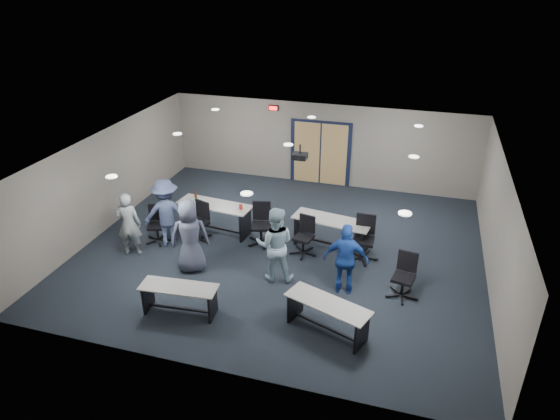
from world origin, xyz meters
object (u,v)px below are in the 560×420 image
(chair_loose_right, at_px, (404,277))
(chair_loose_left, at_px, (157,225))
(chair_back_b, at_px, (261,225))
(chair_back_d, at_px, (364,239))
(person_gray, at_px, (129,224))
(person_back, at_px, (166,213))
(person_lightblue, at_px, (275,245))
(table_front_left, at_px, (179,295))
(person_plaid, at_px, (190,236))
(table_front_right, at_px, (327,312))
(chair_back_c, at_px, (303,236))
(chair_back_a, at_px, (198,222))
(person_navy, at_px, (346,259))
(table_back_right, at_px, (331,228))
(table_back_left, at_px, (215,213))

(chair_loose_right, bearing_deg, chair_loose_left, -175.33)
(chair_back_b, height_order, chair_loose_right, chair_back_b)
(chair_back_d, xyz_separation_m, person_gray, (-5.66, -1.40, 0.27))
(chair_loose_right, relative_size, person_back, 0.57)
(person_lightblue, bearing_deg, table_front_left, 36.72)
(chair_loose_right, height_order, person_plaid, person_plaid)
(table_front_right, bearing_deg, chair_loose_left, 175.54)
(chair_back_c, relative_size, person_back, 0.55)
(table_front_right, bearing_deg, chair_back_d, 104.23)
(table_front_right, xyz_separation_m, person_lightblue, (-1.54, 1.52, 0.43))
(chair_back_a, distance_m, person_navy, 4.32)
(table_back_right, bearing_deg, table_front_left, -116.21)
(chair_back_d, bearing_deg, person_lightblue, -143.19)
(table_back_right, bearing_deg, chair_back_c, -130.76)
(table_front_left, height_order, table_front_right, table_front_right)
(person_plaid, relative_size, person_navy, 1.08)
(table_back_left, bearing_deg, chair_back_b, -4.93)
(chair_back_b, bearing_deg, chair_back_c, -22.51)
(table_back_left, height_order, person_plaid, person_plaid)
(chair_back_b, relative_size, person_plaid, 0.61)
(table_back_right, relative_size, chair_back_a, 1.94)
(table_back_right, height_order, person_gray, person_gray)
(chair_back_a, bearing_deg, table_front_right, -14.13)
(person_plaid, xyz_separation_m, person_navy, (3.68, 0.13, -0.07))
(table_back_right, xyz_separation_m, chair_loose_left, (-4.47, -0.99, -0.06))
(chair_back_d, height_order, person_lightblue, person_lightblue)
(table_front_right, height_order, chair_back_b, chair_back_b)
(chair_loose_left, distance_m, person_navy, 5.23)
(chair_back_c, height_order, chair_back_d, chair_back_d)
(table_back_left, distance_m, chair_back_b, 1.44)
(chair_loose_left, relative_size, chair_loose_right, 0.95)
(table_back_left, xyz_separation_m, chair_loose_right, (5.14, -1.61, -0.05))
(chair_back_b, relative_size, person_gray, 0.67)
(table_back_right, relative_size, chair_back_d, 1.82)
(person_gray, bearing_deg, table_front_right, 148.39)
(table_front_left, distance_m, person_back, 3.02)
(table_back_left, distance_m, person_plaid, 1.95)
(chair_back_b, bearing_deg, person_gray, -168.11)
(chair_back_c, relative_size, person_navy, 0.60)
(person_gray, bearing_deg, chair_back_c, -179.18)
(person_gray, bearing_deg, person_navy, 163.51)
(person_lightblue, relative_size, person_navy, 1.08)
(chair_loose_right, xyz_separation_m, person_back, (-6.04, 0.62, 0.39))
(person_navy, bearing_deg, chair_loose_right, -175.32)
(table_back_left, xyz_separation_m, chair_back_c, (2.60, -0.47, -0.07))
(table_front_right, height_order, person_gray, person_gray)
(chair_back_d, relative_size, person_plaid, 0.63)
(table_back_right, height_order, person_plaid, person_plaid)
(table_front_left, relative_size, chair_back_b, 1.48)
(chair_back_d, relative_size, person_lightblue, 0.63)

